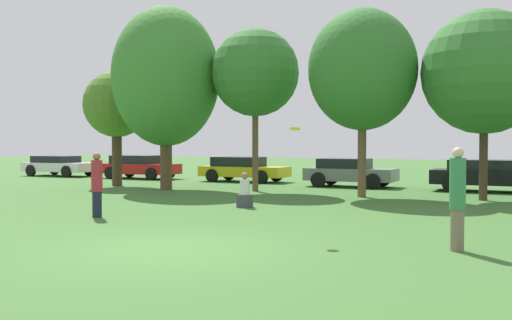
% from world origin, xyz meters
% --- Properties ---
extents(ground_plane, '(120.00, 120.00, 0.00)m').
position_xyz_m(ground_plane, '(0.00, 0.00, 0.00)').
color(ground_plane, '#3D6B2D').
extents(person_thrower, '(0.29, 0.29, 1.69)m').
position_xyz_m(person_thrower, '(-4.34, 2.92, 0.86)').
color(person_thrower, '#191E33').
rests_on(person_thrower, ground).
extents(person_catcher, '(0.29, 0.29, 1.87)m').
position_xyz_m(person_catcher, '(4.80, 2.21, 0.96)').
color(person_catcher, '#726651').
rests_on(person_catcher, ground).
extents(frisbee, '(0.22, 0.22, 0.07)m').
position_xyz_m(frisbee, '(1.56, 2.32, 2.24)').
color(frisbee, yellow).
extents(bystander_sitting, '(0.40, 0.33, 1.05)m').
position_xyz_m(bystander_sitting, '(-2.04, 6.80, 0.44)').
color(bystander_sitting, '#3F3F47').
rests_on(bystander_sitting, ground).
extents(tree_0, '(2.98, 2.98, 5.17)m').
position_xyz_m(tree_0, '(-11.42, 11.97, 3.64)').
color(tree_0, '#473323').
rests_on(tree_0, ground).
extents(tree_1, '(4.47, 4.47, 7.60)m').
position_xyz_m(tree_1, '(-8.22, 11.31, 4.68)').
color(tree_1, brown).
rests_on(tree_1, ground).
extents(tree_2, '(3.51, 3.51, 6.51)m').
position_xyz_m(tree_2, '(-4.49, 12.21, 4.74)').
color(tree_2, brown).
rests_on(tree_2, ground).
extents(tree_3, '(3.87, 3.87, 6.74)m').
position_xyz_m(tree_3, '(0.07, 11.72, 4.55)').
color(tree_3, brown).
rests_on(tree_3, ground).
extents(tree_4, '(4.18, 4.18, 6.41)m').
position_xyz_m(tree_4, '(4.10, 12.40, 4.32)').
color(tree_4, '#473323').
rests_on(tree_4, ground).
extents(parked_car_white, '(4.42, 2.11, 1.17)m').
position_xyz_m(parked_car_white, '(-19.59, 16.47, 0.63)').
color(parked_car_white, silver).
rests_on(parked_car_white, ground).
extents(parked_car_red, '(4.38, 1.93, 1.25)m').
position_xyz_m(parked_car_red, '(-13.91, 16.63, 0.66)').
color(parked_car_red, red).
rests_on(parked_car_red, ground).
extents(parked_car_yellow, '(4.41, 2.01, 1.24)m').
position_xyz_m(parked_car_yellow, '(-7.67, 16.98, 0.65)').
color(parked_car_yellow, gold).
rests_on(parked_car_yellow, ground).
extents(parked_car_grey, '(3.95, 1.99, 1.25)m').
position_xyz_m(parked_car_grey, '(-1.88, 16.18, 0.66)').
color(parked_car_grey, slate).
rests_on(parked_car_grey, ground).
extents(parked_car_black, '(4.50, 2.11, 1.27)m').
position_xyz_m(parked_car_black, '(3.87, 16.24, 0.69)').
color(parked_car_black, black).
rests_on(parked_car_black, ground).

